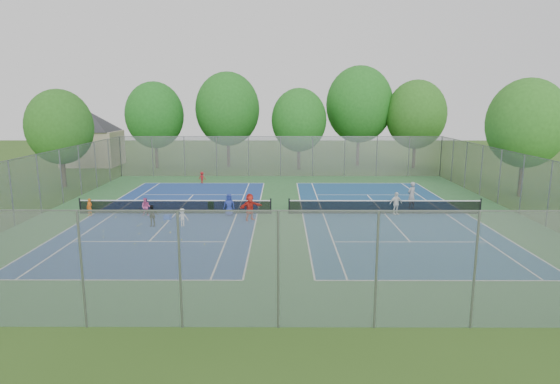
# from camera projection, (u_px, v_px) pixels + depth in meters

# --- Properties ---
(ground) EXTENTS (120.00, 120.00, 0.00)m
(ground) POSITION_uv_depth(u_px,v_px,m) (280.00, 214.00, 31.30)
(ground) COLOR #30531A
(ground) RESTS_ON ground
(court_pad) EXTENTS (32.00, 32.00, 0.01)m
(court_pad) POSITION_uv_depth(u_px,v_px,m) (280.00, 214.00, 31.29)
(court_pad) COLOR #306635
(court_pad) RESTS_ON ground
(court_left) EXTENTS (10.97, 23.77, 0.01)m
(court_left) POSITION_uv_depth(u_px,v_px,m) (176.00, 214.00, 31.32)
(court_left) COLOR navy
(court_left) RESTS_ON court_pad
(court_right) EXTENTS (10.97, 23.77, 0.01)m
(court_right) POSITION_uv_depth(u_px,v_px,m) (384.00, 214.00, 31.27)
(court_right) COLOR navy
(court_right) RESTS_ON court_pad
(net_left) EXTENTS (12.87, 0.10, 0.91)m
(net_left) POSITION_uv_depth(u_px,v_px,m) (175.00, 207.00, 31.23)
(net_left) COLOR black
(net_left) RESTS_ON ground
(net_right) EXTENTS (12.87, 0.10, 0.91)m
(net_right) POSITION_uv_depth(u_px,v_px,m) (385.00, 207.00, 31.18)
(net_right) COLOR black
(net_right) RESTS_ON ground
(fence_north) EXTENTS (32.00, 0.10, 4.00)m
(fence_north) POSITION_uv_depth(u_px,v_px,m) (281.00, 156.00, 46.62)
(fence_north) COLOR gray
(fence_north) RESTS_ON ground
(fence_south) EXTENTS (32.00, 0.10, 4.00)m
(fence_south) POSITION_uv_depth(u_px,v_px,m) (278.00, 270.00, 15.21)
(fence_south) COLOR gray
(fence_south) RESTS_ON ground
(fence_west) EXTENTS (0.10, 32.00, 4.00)m
(fence_west) POSITION_uv_depth(u_px,v_px,m) (39.00, 184.00, 30.97)
(fence_west) COLOR gray
(fence_west) RESTS_ON ground
(fence_east) EXTENTS (0.10, 32.00, 4.00)m
(fence_east) POSITION_uv_depth(u_px,v_px,m) (522.00, 185.00, 30.86)
(fence_east) COLOR gray
(fence_east) RESTS_ON ground
(house) EXTENTS (11.03, 11.03, 7.30)m
(house) POSITION_uv_depth(u_px,v_px,m) (91.00, 129.00, 54.13)
(house) COLOR #B7A88C
(house) RESTS_ON ground
(tree_nw) EXTENTS (6.40, 6.40, 9.58)m
(tree_nw) POSITION_uv_depth(u_px,v_px,m) (155.00, 115.00, 51.82)
(tree_nw) COLOR #443326
(tree_nw) RESTS_ON ground
(tree_nl) EXTENTS (7.20, 7.20, 10.69)m
(tree_nl) POSITION_uv_depth(u_px,v_px,m) (228.00, 109.00, 52.65)
(tree_nl) COLOR #443326
(tree_nl) RESTS_ON ground
(tree_nc) EXTENTS (6.00, 6.00, 8.85)m
(tree_nc) POSITION_uv_depth(u_px,v_px,m) (299.00, 120.00, 50.87)
(tree_nc) COLOR #443326
(tree_nc) RESTS_ON ground
(tree_nr) EXTENTS (7.60, 7.60, 11.42)m
(tree_nr) POSITION_uv_depth(u_px,v_px,m) (359.00, 105.00, 53.48)
(tree_nr) COLOR #443326
(tree_nr) RESTS_ON ground
(tree_ne) EXTENTS (6.60, 6.60, 9.77)m
(tree_ne) POSITION_uv_depth(u_px,v_px,m) (416.00, 115.00, 51.70)
(tree_ne) COLOR #443326
(tree_ne) RESTS_ON ground
(tree_side_w) EXTENTS (5.60, 5.60, 8.47)m
(tree_side_w) POSITION_uv_depth(u_px,v_px,m) (60.00, 127.00, 40.18)
(tree_side_w) COLOR #443326
(tree_side_w) RESTS_ON ground
(tree_side_e) EXTENTS (6.00, 6.00, 9.20)m
(tree_side_e) POSITION_uv_depth(u_px,v_px,m) (526.00, 123.00, 36.02)
(tree_side_e) COLOR #443326
(tree_side_e) RESTS_ON ground
(ball_crate) EXTENTS (0.47, 0.47, 0.33)m
(ball_crate) POSITION_uv_depth(u_px,v_px,m) (168.00, 217.00, 29.67)
(ball_crate) COLOR blue
(ball_crate) RESTS_ON ground
(ball_hopper) EXTENTS (0.39, 0.39, 0.63)m
(ball_hopper) POSITION_uv_depth(u_px,v_px,m) (211.00, 206.00, 32.31)
(ball_hopper) COLOR #217C24
(ball_hopper) RESTS_ON ground
(student_a) EXTENTS (0.49, 0.40, 1.16)m
(student_a) POSITION_uv_depth(u_px,v_px,m) (90.00, 207.00, 30.64)
(student_a) COLOR #D95914
(student_a) RESTS_ON ground
(student_b) EXTENTS (0.60, 0.48, 1.21)m
(student_b) POSITION_uv_depth(u_px,v_px,m) (146.00, 207.00, 30.62)
(student_b) COLOR #CB4F86
(student_b) RESTS_ON ground
(student_c) EXTENTS (0.75, 0.49, 1.09)m
(student_c) POSITION_uv_depth(u_px,v_px,m) (182.00, 218.00, 28.08)
(student_c) COLOR silver
(student_c) RESTS_ON ground
(student_d) EXTENTS (0.79, 0.33, 1.33)m
(student_d) POSITION_uv_depth(u_px,v_px,m) (152.00, 216.00, 28.03)
(student_d) COLOR black
(student_d) RESTS_ON ground
(student_e) EXTENTS (0.76, 0.52, 1.49)m
(student_e) POSITION_uv_depth(u_px,v_px,m) (229.00, 205.00, 30.58)
(student_e) COLOR navy
(student_e) RESTS_ON ground
(student_f) EXTENTS (1.60, 1.36, 1.73)m
(student_f) POSITION_uv_depth(u_px,v_px,m) (250.00, 207.00, 29.42)
(student_f) COLOR red
(student_f) RESTS_ON ground
(child_far_baseline) EXTENTS (0.77, 0.57, 1.06)m
(child_far_baseline) POSITION_uv_depth(u_px,v_px,m) (202.00, 178.00, 42.88)
(child_far_baseline) COLOR maroon
(child_far_baseline) RESTS_ON ground
(instructor) EXTENTS (0.82, 0.75, 1.88)m
(instructor) POSITION_uv_depth(u_px,v_px,m) (412.00, 195.00, 32.74)
(instructor) COLOR gray
(instructor) RESTS_ON ground
(teen_court_b) EXTENTS (0.97, 0.65, 1.54)m
(teen_court_b) POSITION_uv_depth(u_px,v_px,m) (396.00, 203.00, 30.91)
(teen_court_b) COLOR silver
(teen_court_b) RESTS_ON ground
(tennis_ball_0) EXTENTS (0.07, 0.07, 0.07)m
(tennis_ball_0) POSITION_uv_depth(u_px,v_px,m) (138.00, 226.00, 28.13)
(tennis_ball_0) COLOR #C6D932
(tennis_ball_0) RESTS_ON ground
(tennis_ball_1) EXTENTS (0.07, 0.07, 0.07)m
(tennis_ball_1) POSITION_uv_depth(u_px,v_px,m) (204.00, 245.00, 24.48)
(tennis_ball_1) COLOR #ADC32D
(tennis_ball_1) RESTS_ON ground
(tennis_ball_2) EXTENTS (0.07, 0.07, 0.07)m
(tennis_ball_2) POSITION_uv_depth(u_px,v_px,m) (170.00, 233.00, 26.68)
(tennis_ball_2) COLOR yellow
(tennis_ball_2) RESTS_ON ground
(tennis_ball_3) EXTENTS (0.07, 0.07, 0.07)m
(tennis_ball_3) POSITION_uv_depth(u_px,v_px,m) (116.00, 218.00, 30.17)
(tennis_ball_3) COLOR yellow
(tennis_ball_3) RESTS_ON ground
(tennis_ball_4) EXTENTS (0.07, 0.07, 0.07)m
(tennis_ball_4) POSITION_uv_depth(u_px,v_px,m) (103.00, 237.00, 25.76)
(tennis_ball_4) COLOR #A6C62E
(tennis_ball_4) RESTS_ON ground
(tennis_ball_5) EXTENTS (0.07, 0.07, 0.07)m
(tennis_ball_5) POSITION_uv_depth(u_px,v_px,m) (139.00, 234.00, 26.42)
(tennis_ball_5) COLOR #EAF338
(tennis_ball_5) RESTS_ON ground
(tennis_ball_6) EXTENTS (0.07, 0.07, 0.07)m
(tennis_ball_6) POSITION_uv_depth(u_px,v_px,m) (167.00, 221.00, 29.40)
(tennis_ball_6) COLOR gold
(tennis_ball_6) RESTS_ON ground
(tennis_ball_7) EXTENTS (0.07, 0.07, 0.07)m
(tennis_ball_7) POSITION_uv_depth(u_px,v_px,m) (182.00, 240.00, 25.29)
(tennis_ball_7) COLOR #C5D431
(tennis_ball_7) RESTS_ON ground
(tennis_ball_8) EXTENTS (0.07, 0.07, 0.07)m
(tennis_ball_8) POSITION_uv_depth(u_px,v_px,m) (103.00, 231.00, 26.97)
(tennis_ball_8) COLOR #CEEF37
(tennis_ball_8) RESTS_ON ground
(tennis_ball_9) EXTENTS (0.07, 0.07, 0.07)m
(tennis_ball_9) POSITION_uv_depth(u_px,v_px,m) (141.00, 224.00, 28.52)
(tennis_ball_9) COLOR yellow
(tennis_ball_9) RESTS_ON ground
(tennis_ball_10) EXTENTS (0.07, 0.07, 0.07)m
(tennis_ball_10) POSITION_uv_depth(u_px,v_px,m) (135.00, 244.00, 24.57)
(tennis_ball_10) COLOR #A4C72E
(tennis_ball_10) RESTS_ON ground
(tennis_ball_11) EXTENTS (0.07, 0.07, 0.07)m
(tennis_ball_11) POSITION_uv_depth(u_px,v_px,m) (162.00, 223.00, 28.92)
(tennis_ball_11) COLOR #ABCD2F
(tennis_ball_11) RESTS_ON ground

